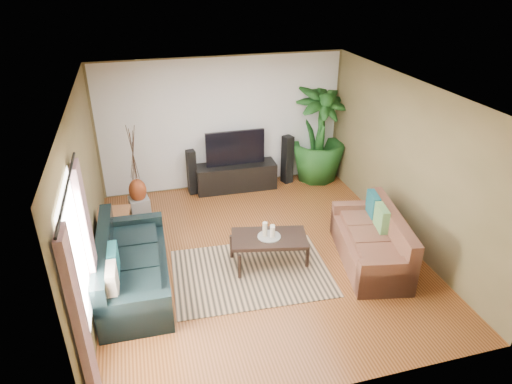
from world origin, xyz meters
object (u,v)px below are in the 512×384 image
object	(u,v)px
vase	(138,190)
sofa_left	(134,262)
pedestal	(140,206)
sofa_right	(371,238)
speaker_left	(192,172)
television	(235,148)
speaker_right	(287,159)
tv_stand	(236,177)
side_table	(115,227)
potted_plant	(319,134)
coffee_table	(269,250)

from	to	relation	value
vase	sofa_left	bearing A→B (deg)	-93.95
sofa_left	pedestal	xyz separation A→B (m)	(0.15, 2.16, -0.25)
sofa_right	sofa_left	bearing A→B (deg)	-83.70
sofa_right	speaker_left	bearing A→B (deg)	-131.58
sofa_left	television	xyz separation A→B (m)	(2.15, 2.79, 0.48)
television	speaker_right	size ratio (longest dim) A/B	1.16
tv_stand	side_table	distance (m)	2.83
potted_plant	speaker_left	bearing A→B (deg)	180.00
sofa_left	side_table	xyz separation A→B (m)	(-0.28, 1.32, -0.14)
sofa_right	coffee_table	size ratio (longest dim) A/B	1.60
coffee_table	pedestal	distance (m)	2.84
television	speaker_left	xyz separation A→B (m)	(-0.91, 0.02, -0.44)
tv_stand	potted_plant	distance (m)	1.97
sofa_left	speaker_left	xyz separation A→B (m)	(1.24, 2.81, 0.04)
television	tv_stand	bearing A→B (deg)	-90.00
speaker_left	potted_plant	xyz separation A→B (m)	(2.73, 0.00, 0.56)
sofa_right	speaker_left	size ratio (longest dim) A/B	1.99
speaker_right	side_table	distance (m)	3.87
potted_plant	sofa_left	bearing A→B (deg)	-144.74
pedestal	speaker_left	bearing A→B (deg)	30.44
pedestal	side_table	distance (m)	0.96
speaker_right	sofa_left	bearing A→B (deg)	-156.98
potted_plant	coffee_table	bearing A→B (deg)	-124.84
speaker_left	vase	xyz separation A→B (m)	(-1.09, -0.64, 0.04)
speaker_right	side_table	size ratio (longest dim) A/B	1.84
sofa_right	television	world-z (taller)	television
sofa_left	sofa_right	size ratio (longest dim) A/B	1.18
television	potted_plant	size ratio (longest dim) A/B	0.59
sofa_right	speaker_left	distance (m)	3.92
speaker_right	vase	xyz separation A→B (m)	(-3.14, -0.64, -0.01)
television	speaker_left	world-z (taller)	television
tv_stand	speaker_left	size ratio (longest dim) A/B	1.77
sofa_right	vase	xyz separation A→B (m)	(-3.45, 2.49, 0.09)
speaker_left	side_table	world-z (taller)	speaker_left
speaker_left	speaker_right	world-z (taller)	speaker_right
coffee_table	side_table	size ratio (longest dim) A/B	2.06
tv_stand	vase	size ratio (longest dim) A/B	3.67
coffee_table	tv_stand	xyz separation A→B (m)	(0.10, 2.71, 0.04)
sofa_left	side_table	size ratio (longest dim) A/B	3.89
speaker_right	pedestal	size ratio (longest dim) A/B	2.97
potted_plant	vase	distance (m)	3.91
side_table	coffee_table	bearing A→B (deg)	-28.32
sofa_right	side_table	distance (m)	4.22
speaker_right	potted_plant	bearing A→B (deg)	-17.48
speaker_left	pedestal	xyz separation A→B (m)	(-1.09, -0.64, -0.29)
sofa_left	tv_stand	world-z (taller)	sofa_left
coffee_table	speaker_left	xyz separation A→B (m)	(-0.81, 2.75, 0.23)
speaker_right	side_table	world-z (taller)	speaker_right
side_table	sofa_left	bearing A→B (deg)	-77.85
sofa_right	vase	distance (m)	4.25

